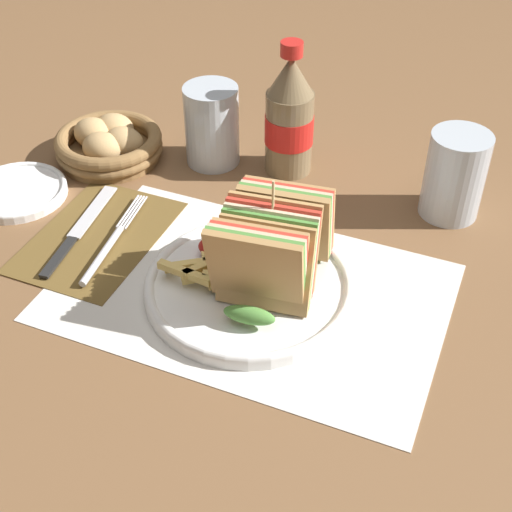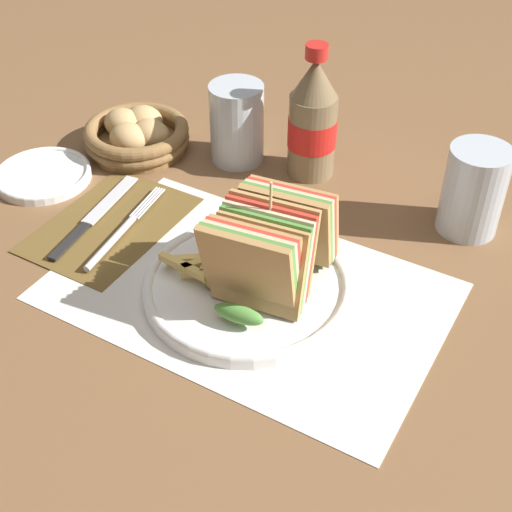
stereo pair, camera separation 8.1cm
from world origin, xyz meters
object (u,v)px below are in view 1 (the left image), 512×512
object	(u,v)px
plate_main	(249,286)
club_sandwich	(271,248)
side_saucer	(17,191)
coke_bottle_near	(289,118)
knife	(79,230)
glass_far	(212,130)
bread_basket	(109,143)
glass_near	(454,180)
fork	(109,246)

from	to	relation	value
plate_main	club_sandwich	world-z (taller)	club_sandwich
side_saucer	club_sandwich	bearing A→B (deg)	-7.07
plate_main	coke_bottle_near	size ratio (longest dim) A/B	1.27
plate_main	knife	bearing A→B (deg)	175.71
glass_far	bread_basket	world-z (taller)	glass_far
glass_far	bread_basket	distance (m)	0.15
bread_basket	side_saucer	world-z (taller)	bread_basket
glass_near	fork	bearing A→B (deg)	-146.67
club_sandwich	bread_basket	size ratio (longest dim) A/B	1.12
knife	side_saucer	world-z (taller)	side_saucer
glass_near	glass_far	distance (m)	0.34
fork	knife	bearing A→B (deg)	156.80
knife	glass_far	xyz separation A→B (m)	(0.08, 0.22, 0.04)
club_sandwich	glass_far	world-z (taller)	club_sandwich
fork	knife	xyz separation A→B (m)	(-0.05, 0.02, -0.00)
knife	glass_near	bearing A→B (deg)	20.97
club_sandwich	side_saucer	world-z (taller)	club_sandwich
coke_bottle_near	side_saucer	bearing A→B (deg)	-146.91
bread_basket	club_sandwich	bearing A→B (deg)	-29.03
plate_main	glass_near	distance (m)	0.31
club_sandwich	glass_far	distance (m)	0.30
glass_far	bread_basket	xyz separation A→B (m)	(-0.14, -0.05, -0.02)
side_saucer	bread_basket	bearing A→B (deg)	63.05
fork	glass_near	size ratio (longest dim) A/B	1.58
coke_bottle_near	glass_far	bearing A→B (deg)	-168.68
plate_main	glass_near	bearing A→B (deg)	53.81
plate_main	knife	distance (m)	0.24
knife	bread_basket	distance (m)	0.18
fork	glass_far	xyz separation A→B (m)	(0.03, 0.24, 0.04)
glass_near	bread_basket	world-z (taller)	glass_near
glass_far	fork	bearing A→B (deg)	-97.07
fork	glass_far	bearing A→B (deg)	75.60
plate_main	bread_basket	distance (m)	0.36
glass_far	glass_near	bearing A→B (deg)	0.82
knife	coke_bottle_near	xyz separation A→B (m)	(0.19, 0.25, 0.08)
club_sandwich	plate_main	bearing A→B (deg)	-159.24
knife	fork	bearing A→B (deg)	-23.20
plate_main	fork	world-z (taller)	plate_main
plate_main	club_sandwich	size ratio (longest dim) A/B	1.39
knife	bread_basket	bearing A→B (deg)	101.45
glass_near	side_saucer	world-z (taller)	glass_near
club_sandwich	knife	size ratio (longest dim) A/B	0.90
glass_near	bread_basket	xyz separation A→B (m)	(-0.48, -0.06, -0.02)
glass_near	knife	bearing A→B (deg)	-151.70
plate_main	club_sandwich	xyz separation A→B (m)	(0.02, 0.01, 0.06)
fork	bread_basket	size ratio (longest dim) A/B	1.18
glass_far	bread_basket	bearing A→B (deg)	-159.46
glass_far	side_saucer	bearing A→B (deg)	-138.44
glass_near	coke_bottle_near	bearing A→B (deg)	175.86
side_saucer	plate_main	bearing A→B (deg)	-8.83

